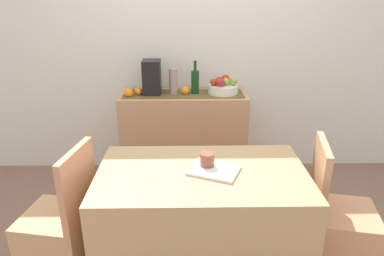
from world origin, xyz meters
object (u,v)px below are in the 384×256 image
object	(u,v)px
open_book	(214,170)
chair_near_window	(62,239)
fruit_bowl	(223,89)
chair_by_corner	(338,235)
coffee_maker	(152,77)
wine_bottle	(195,82)
sideboard_console	(184,136)
ceramic_vase	(173,81)
dining_table	(201,223)
coffee_cup	(207,161)

from	to	relation	value
open_book	chair_near_window	xyz separation A→B (m)	(-0.96, -0.00, -0.48)
fruit_bowl	chair_by_corner	bearing A→B (deg)	-63.49
fruit_bowl	coffee_maker	world-z (taller)	coffee_maker
chair_near_window	coffee_maker	bearing A→B (deg)	69.13
fruit_bowl	chair_near_window	size ratio (longest dim) A/B	0.30
coffee_maker	open_book	world-z (taller)	coffee_maker
wine_bottle	chair_near_window	size ratio (longest dim) A/B	0.34
sideboard_console	ceramic_vase	bearing A→B (deg)	180.00
wine_bottle	coffee_maker	xyz separation A→B (m)	(-0.39, 0.00, 0.04)
dining_table	fruit_bowl	bearing A→B (deg)	79.06
sideboard_console	coffee_cup	xyz separation A→B (m)	(0.15, -1.24, 0.37)
sideboard_console	wine_bottle	bearing A→B (deg)	-0.00
open_book	chair_by_corner	world-z (taller)	chair_by_corner
wine_bottle	chair_near_window	xyz separation A→B (m)	(-0.88, -1.29, -0.70)
ceramic_vase	coffee_cup	size ratio (longest dim) A/B	2.41
sideboard_console	chair_by_corner	world-z (taller)	chair_by_corner
sideboard_console	dining_table	size ratio (longest dim) A/B	0.93
open_book	chair_by_corner	bearing A→B (deg)	23.27
wine_bottle	dining_table	bearing A→B (deg)	-89.69
ceramic_vase	coffee_maker	bearing A→B (deg)	180.00
sideboard_console	coffee_maker	world-z (taller)	coffee_maker
sideboard_console	open_book	xyz separation A→B (m)	(0.19, -1.29, 0.33)
sideboard_console	ceramic_vase	xyz separation A→B (m)	(-0.09, 0.00, 0.54)
sideboard_console	dining_table	distance (m)	1.29
wine_bottle	ceramic_vase	bearing A→B (deg)	180.00
dining_table	chair_near_window	world-z (taller)	chair_near_window
sideboard_console	coffee_maker	size ratio (longest dim) A/B	3.74
coffee_maker	coffee_cup	distance (m)	1.33
open_book	coffee_cup	xyz separation A→B (m)	(-0.04, 0.05, 0.04)
fruit_bowl	ceramic_vase	distance (m)	0.46
ceramic_vase	chair_by_corner	world-z (taller)	ceramic_vase
sideboard_console	coffee_cup	distance (m)	1.30
chair_by_corner	ceramic_vase	bearing A→B (deg)	130.42
sideboard_console	fruit_bowl	size ratio (longest dim) A/B	4.28
coffee_cup	chair_near_window	xyz separation A→B (m)	(-0.93, -0.05, -0.52)
fruit_bowl	wine_bottle	size ratio (longest dim) A/B	0.90
wine_bottle	coffee_cup	world-z (taller)	wine_bottle
fruit_bowl	open_book	bearing A→B (deg)	-97.74
coffee_cup	chair_near_window	bearing A→B (deg)	-177.06
chair_by_corner	coffee_maker	bearing A→B (deg)	135.06
ceramic_vase	open_book	xyz separation A→B (m)	(0.28, -1.29, -0.22)
wine_bottle	chair_by_corner	size ratio (longest dim) A/B	0.34
ceramic_vase	dining_table	xyz separation A→B (m)	(0.20, -1.29, -0.60)
dining_table	open_book	size ratio (longest dim) A/B	4.47
chair_by_corner	dining_table	bearing A→B (deg)	-179.79
sideboard_console	chair_near_window	distance (m)	1.51
ceramic_vase	coffee_cup	distance (m)	1.28
dining_table	coffee_maker	bearing A→B (deg)	107.16
ceramic_vase	open_book	size ratio (longest dim) A/B	0.85
sideboard_console	ceramic_vase	size ratio (longest dim) A/B	4.90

